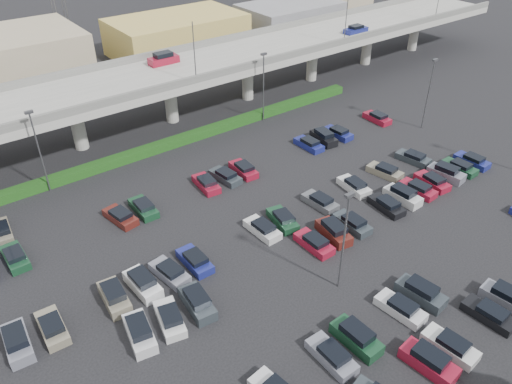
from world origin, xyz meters
The scene contains 6 objects.
ground centered at (0.00, 0.00, 0.00)m, with size 280.00×280.00×0.00m, color black.
overpass centered at (-0.21, 32.01, 6.97)m, with size 150.00×13.00×15.80m.
hedge centered at (0.00, 25.00, 0.55)m, with size 66.00×1.60×1.10m, color #163A11.
parked_cars centered at (-0.75, -3.45, 0.61)m, with size 63.12×41.66×1.67m.
light_poles centered at (-4.13, 2.00, 6.24)m, with size 66.90×48.38×10.30m.
distant_buildings centered at (12.38, 61.81, 3.74)m, with size 138.00×24.00×9.00m.
Camera 1 is at (-26.18, -30.10, 32.78)m, focal length 35.00 mm.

